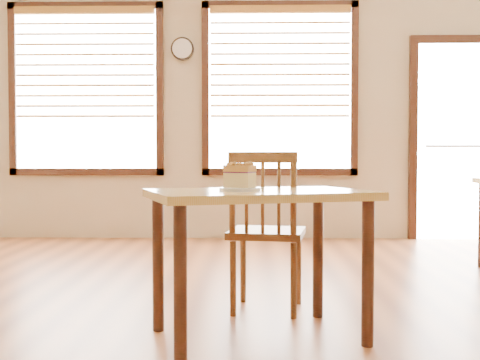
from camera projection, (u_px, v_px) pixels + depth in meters
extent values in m
plane|color=#9A572C|center=(254.00, 348.00, 2.88)|extent=(8.00, 8.00, 0.00)
plane|color=#C7B892|center=(253.00, 107.00, 6.82)|extent=(7.00, 0.00, 7.00)
cube|color=white|center=(86.00, 89.00, 6.84)|extent=(1.60, 0.02, 1.80)
cube|color=#33170D|center=(85.00, 6.00, 6.79)|extent=(1.76, 0.06, 0.08)
cube|color=#33170D|center=(87.00, 172.00, 6.86)|extent=(1.76, 0.06, 0.08)
cube|color=#33170D|center=(13.00, 89.00, 6.84)|extent=(0.08, 0.06, 1.96)
cube|color=#33170D|center=(160.00, 89.00, 6.81)|extent=(0.08, 0.06, 1.96)
cube|color=#AE7228|center=(85.00, 10.00, 6.76)|extent=(1.58, 0.08, 0.08)
cube|color=#AE7228|center=(85.00, 13.00, 6.77)|extent=(1.56, 0.05, 0.03)
cube|color=#AE7228|center=(85.00, 23.00, 6.77)|extent=(1.56, 0.05, 0.03)
cube|color=#AE7228|center=(85.00, 34.00, 6.77)|extent=(1.56, 0.05, 0.03)
cube|color=#AE7228|center=(85.00, 44.00, 6.78)|extent=(1.56, 0.05, 0.03)
cube|color=#AE7228|center=(85.00, 54.00, 6.78)|extent=(1.56, 0.05, 0.03)
cube|color=#AE7228|center=(85.00, 65.00, 6.79)|extent=(1.56, 0.05, 0.03)
cube|color=#AE7228|center=(85.00, 75.00, 6.79)|extent=(1.56, 0.05, 0.03)
cube|color=#AE7228|center=(85.00, 85.00, 6.79)|extent=(1.56, 0.05, 0.03)
cube|color=#AE7228|center=(85.00, 95.00, 6.80)|extent=(1.56, 0.05, 0.03)
cube|color=#AE7228|center=(86.00, 106.00, 6.80)|extent=(1.56, 0.05, 0.03)
cube|color=#AE7228|center=(86.00, 116.00, 6.81)|extent=(1.56, 0.05, 0.03)
cube|color=white|center=(280.00, 89.00, 6.80)|extent=(1.60, 0.02, 1.80)
cube|color=#33170D|center=(280.00, 5.00, 6.75)|extent=(1.76, 0.06, 0.08)
cube|color=#33170D|center=(280.00, 172.00, 6.81)|extent=(1.76, 0.06, 0.08)
cube|color=#33170D|center=(205.00, 89.00, 6.80)|extent=(0.08, 0.06, 1.96)
cube|color=#33170D|center=(354.00, 89.00, 6.76)|extent=(0.08, 0.06, 1.96)
cube|color=#AE7228|center=(280.00, 9.00, 6.72)|extent=(1.58, 0.08, 0.08)
cube|color=#AE7228|center=(280.00, 12.00, 6.72)|extent=(1.56, 0.05, 0.03)
cube|color=#AE7228|center=(280.00, 23.00, 6.73)|extent=(1.56, 0.05, 0.03)
cube|color=#AE7228|center=(280.00, 33.00, 6.73)|extent=(1.56, 0.05, 0.03)
cube|color=#AE7228|center=(280.00, 43.00, 6.73)|extent=(1.56, 0.05, 0.03)
cube|color=#AE7228|center=(280.00, 54.00, 6.74)|extent=(1.56, 0.05, 0.03)
cube|color=#AE7228|center=(280.00, 64.00, 6.74)|extent=(1.56, 0.05, 0.03)
cube|color=#AE7228|center=(280.00, 74.00, 6.75)|extent=(1.56, 0.05, 0.03)
cube|color=#AE7228|center=(280.00, 85.00, 6.75)|extent=(1.56, 0.05, 0.03)
cube|color=#AE7228|center=(280.00, 95.00, 6.75)|extent=(1.56, 0.05, 0.03)
cube|color=#AE7228|center=(280.00, 105.00, 6.76)|extent=(1.56, 0.05, 0.03)
cube|color=#AE7228|center=(280.00, 116.00, 6.76)|extent=(1.56, 0.05, 0.03)
cube|color=white|center=(457.00, 142.00, 6.78)|extent=(0.90, 0.02, 2.20)
cube|color=#33170D|center=(413.00, 142.00, 6.77)|extent=(0.09, 0.06, 2.20)
cube|color=#33170D|center=(459.00, 39.00, 6.72)|extent=(1.08, 0.06, 0.09)
cylinder|color=#B2B2B7|center=(457.00, 146.00, 6.75)|extent=(0.72, 0.03, 0.03)
cylinder|color=black|center=(182.00, 49.00, 6.78)|extent=(0.26, 0.04, 0.26)
cylinder|color=white|center=(182.00, 48.00, 6.75)|extent=(0.22, 0.01, 0.22)
cube|color=tan|center=(258.00, 194.00, 3.02)|extent=(1.23, 1.01, 0.04)
cylinder|color=#33170D|center=(180.00, 285.00, 2.63)|extent=(0.06, 0.06, 0.71)
cylinder|color=#33170D|center=(368.00, 273.00, 2.90)|extent=(0.06, 0.06, 0.71)
cylinder|color=#33170D|center=(158.00, 264.00, 3.17)|extent=(0.06, 0.06, 0.71)
cylinder|color=#33170D|center=(318.00, 255.00, 3.44)|extent=(0.06, 0.06, 0.71)
cube|color=brown|center=(267.00, 233.00, 3.60)|extent=(0.49, 0.49, 0.04)
cylinder|color=brown|center=(298.00, 270.00, 3.76)|extent=(0.04, 0.04, 0.44)
cylinder|color=brown|center=(243.00, 269.00, 3.82)|extent=(0.04, 0.04, 0.44)
cylinder|color=brown|center=(294.00, 282.00, 3.41)|extent=(0.04, 0.04, 0.44)
cylinder|color=brown|center=(233.00, 279.00, 3.47)|extent=(0.04, 0.04, 0.44)
cylinder|color=brown|center=(294.00, 196.00, 3.37)|extent=(0.04, 0.04, 0.47)
cylinder|color=brown|center=(232.00, 195.00, 3.43)|extent=(0.04, 0.04, 0.47)
cube|color=brown|center=(263.00, 157.00, 3.40)|extent=(0.39, 0.10, 0.06)
cylinder|color=brown|center=(279.00, 198.00, 3.39)|extent=(0.02, 0.02, 0.41)
cylinder|color=brown|center=(263.00, 197.00, 3.40)|extent=(0.02, 0.02, 0.41)
cylinder|color=brown|center=(247.00, 197.00, 3.42)|extent=(0.02, 0.02, 0.41)
cylinder|color=white|center=(240.00, 189.00, 2.97)|extent=(0.20, 0.20, 0.02)
cylinder|color=white|center=(240.00, 190.00, 2.97)|extent=(0.14, 0.14, 0.01)
cube|color=#E9D883|center=(240.00, 180.00, 2.97)|extent=(0.16, 0.15, 0.07)
cube|color=#3F122E|center=(240.00, 172.00, 2.97)|extent=(0.16, 0.14, 0.01)
cube|color=#C17F3C|center=(240.00, 168.00, 2.97)|extent=(0.17, 0.15, 0.03)
sphere|color=#C17F3C|center=(235.00, 164.00, 2.98)|extent=(0.02, 0.02, 0.02)
sphere|color=#C17F3C|center=(242.00, 165.00, 2.98)|extent=(0.02, 0.02, 0.02)
sphere|color=#C17F3C|center=(247.00, 164.00, 2.99)|extent=(0.03, 0.03, 0.03)
sphere|color=#C17F3C|center=(237.00, 164.00, 2.98)|extent=(0.02, 0.02, 0.02)
sphere|color=#C17F3C|center=(237.00, 164.00, 2.95)|extent=(0.02, 0.02, 0.02)
sphere|color=#C17F3C|center=(234.00, 164.00, 2.96)|extent=(0.03, 0.03, 0.03)
sphere|color=#C17F3C|center=(242.00, 165.00, 2.93)|extent=(0.02, 0.02, 0.02)
sphere|color=#C17F3C|center=(238.00, 164.00, 3.01)|extent=(0.02, 0.02, 0.02)
sphere|color=#C17F3C|center=(243.00, 165.00, 2.94)|extent=(0.02, 0.02, 0.02)
sphere|color=#C17F3C|center=(247.00, 164.00, 2.93)|extent=(0.02, 0.02, 0.02)
sphere|color=#C17F3C|center=(246.00, 164.00, 2.96)|extent=(0.03, 0.03, 0.03)
sphere|color=#C17F3C|center=(235.00, 165.00, 2.96)|extent=(0.02, 0.02, 0.02)
sphere|color=#C17F3C|center=(232.00, 164.00, 2.98)|extent=(0.02, 0.02, 0.02)
sphere|color=#C17F3C|center=(243.00, 164.00, 2.97)|extent=(0.02, 0.02, 0.02)
sphere|color=#C17F3C|center=(232.00, 164.00, 3.01)|extent=(0.02, 0.02, 0.02)
sphere|color=#C17F3C|center=(251.00, 164.00, 2.99)|extent=(0.02, 0.02, 0.02)
sphere|color=#C17F3C|center=(244.00, 164.00, 2.93)|extent=(0.03, 0.03, 0.03)
sphere|color=#C17F3C|center=(243.00, 164.00, 2.99)|extent=(0.02, 0.02, 0.02)
sphere|color=#C17F3C|center=(236.00, 165.00, 2.93)|extent=(0.01, 0.01, 0.01)
sphere|color=#C17F3C|center=(240.00, 164.00, 3.01)|extent=(0.02, 0.02, 0.02)
sphere|color=#C17F3C|center=(227.00, 170.00, 3.00)|extent=(0.01, 0.01, 0.01)
sphere|color=#C17F3C|center=(229.00, 166.00, 3.02)|extent=(0.01, 0.01, 0.01)
sphere|color=#C17F3C|center=(225.00, 175.00, 2.98)|extent=(0.01, 0.01, 0.01)
sphere|color=#C17F3C|center=(228.00, 168.00, 3.00)|extent=(0.01, 0.01, 0.01)
sphere|color=#C17F3C|center=(226.00, 166.00, 2.99)|extent=(0.01, 0.01, 0.01)
sphere|color=#C17F3C|center=(226.00, 166.00, 3.00)|extent=(0.02, 0.02, 0.02)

